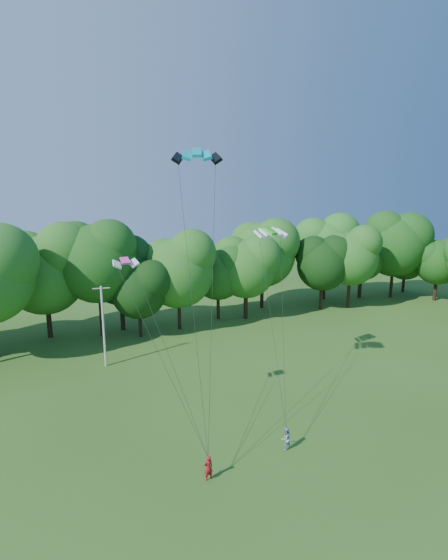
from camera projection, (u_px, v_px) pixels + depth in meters
name	position (u px, v px, depth m)	size (l,w,h in m)	color
utility_pole	(103.00, 326.00, 40.55)	(1.55, 0.37, 7.80)	#BBBCB2
kite_flyer_left	(208.00, 468.00, 25.42)	(0.57, 0.37, 1.55)	#A5151A
kite_flyer_right	(286.00, 438.00, 28.36)	(0.75, 0.58, 1.53)	#90A6C8
kite_teal	(197.00, 152.00, 28.37)	(3.35, 2.34, 0.71)	#059AA7
kite_green	(270.00, 230.00, 36.28)	(2.98, 1.68, 0.67)	green
kite_pink	(125.00, 261.00, 28.09)	(1.65, 0.82, 0.38)	#F744A3
tree_back_center	(120.00, 265.00, 50.08)	(8.55, 8.55, 12.44)	black
tree_back_east	(326.00, 245.00, 63.46)	(8.90, 8.90, 12.94)	#342615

